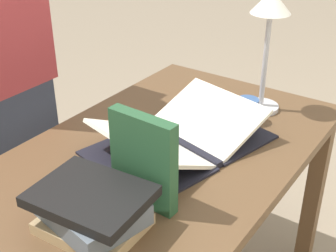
% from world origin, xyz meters
% --- Properties ---
extents(reading_desk, '(1.32, 0.77, 0.75)m').
position_xyz_m(reading_desk, '(0.00, 0.00, 0.65)').
color(reading_desk, brown).
rests_on(reading_desk, ground_plane).
extents(open_book, '(0.61, 0.47, 0.11)m').
position_xyz_m(open_book, '(-0.09, 0.03, 0.78)').
color(open_book, black).
rests_on(open_book, reading_desk).
extents(book_stack_tall, '(0.22, 0.28, 0.11)m').
position_xyz_m(book_stack_tall, '(0.34, 0.07, 0.81)').
color(book_stack_tall, tan).
rests_on(book_stack_tall, reading_desk).
extents(book_standing_upright, '(0.04, 0.19, 0.25)m').
position_xyz_m(book_standing_upright, '(0.19, 0.11, 0.88)').
color(book_standing_upright, '#234C2D').
rests_on(book_standing_upright, reading_desk).
extents(reading_lamp, '(0.13, 0.13, 0.42)m').
position_xyz_m(reading_lamp, '(-0.47, 0.13, 1.06)').
color(reading_lamp, '#ADADB2').
rests_on(reading_lamp, reading_desk).
extents(coffee_mug, '(0.09, 0.08, 0.08)m').
position_xyz_m(coffee_mug, '(-0.35, 0.13, 0.79)').
color(coffee_mug, '#335184').
rests_on(coffee_mug, reading_desk).
extents(pencil, '(0.01, 0.14, 0.01)m').
position_xyz_m(pencil, '(-0.15, -0.20, 0.75)').
color(pencil, gold).
rests_on(pencil, reading_desk).
extents(person_reader, '(0.36, 0.22, 1.67)m').
position_xyz_m(person_reader, '(-0.01, -0.70, 0.83)').
color(person_reader, '#2D3342').
rests_on(person_reader, ground_plane).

